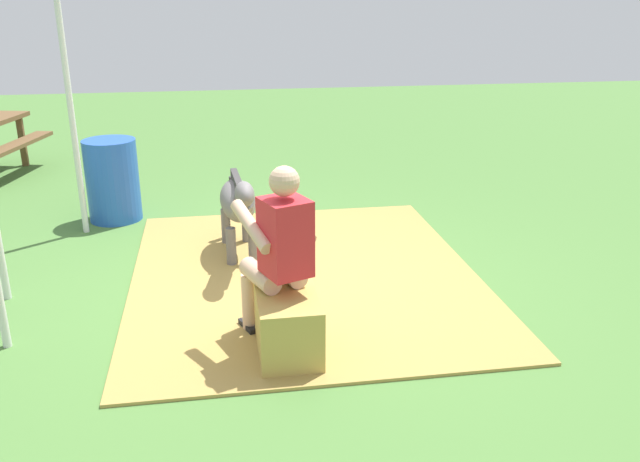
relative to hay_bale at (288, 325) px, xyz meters
The scene contains 7 objects.
ground_plane 1.13m from the hay_bale, ahead, with size 24.00×24.00×0.00m, color #4C7A38.
hay_patch 1.35m from the hay_bale, 12.87° to the right, with size 3.50×2.98×0.02m, color #AD8C47.
hay_bale is the anchor object (origin of this frame).
person_seated 0.53m from the hay_bale, 14.66° to the left, with size 0.72×0.56×1.33m.
pony_standing 1.87m from the hay_bale, ahead, with size 1.35×0.37×0.90m.
water_barrel 3.53m from the hay_bale, 25.76° to the left, with size 0.56×0.56×0.88m, color blue.
tent_pole_right 3.46m from the hay_bale, 32.64° to the left, with size 0.06×0.06×2.36m, color silver.
Camera 1 is at (-5.11, 0.53, 2.37)m, focal length 37.19 mm.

